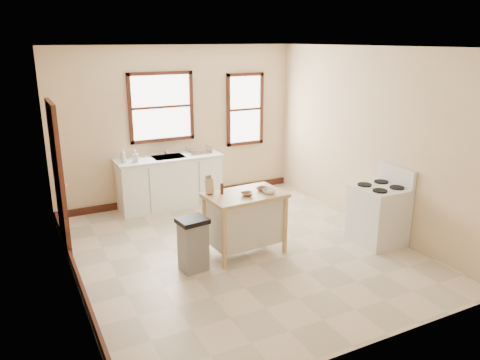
% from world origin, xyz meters
% --- Properties ---
extents(floor, '(5.00, 5.00, 0.00)m').
position_xyz_m(floor, '(0.00, 0.00, 0.00)').
color(floor, '#B2A78D').
rests_on(floor, ground).
extents(ceiling, '(5.00, 5.00, 0.00)m').
position_xyz_m(ceiling, '(0.00, 0.00, 2.80)').
color(ceiling, white).
rests_on(ceiling, ground).
extents(wall_back, '(4.50, 0.04, 2.80)m').
position_xyz_m(wall_back, '(0.00, 2.50, 1.40)').
color(wall_back, beige).
rests_on(wall_back, ground).
extents(wall_left, '(0.04, 5.00, 2.80)m').
position_xyz_m(wall_left, '(-2.25, 0.00, 1.40)').
color(wall_left, beige).
rests_on(wall_left, ground).
extents(wall_right, '(0.04, 5.00, 2.80)m').
position_xyz_m(wall_right, '(2.25, 0.00, 1.40)').
color(wall_right, beige).
rests_on(wall_right, ground).
extents(window_main, '(1.17, 0.06, 1.22)m').
position_xyz_m(window_main, '(-0.30, 2.48, 1.75)').
color(window_main, '#33180D').
rests_on(window_main, wall_back).
extents(window_side, '(0.77, 0.06, 1.37)m').
position_xyz_m(window_side, '(1.35, 2.48, 1.60)').
color(window_side, '#33180D').
rests_on(window_side, wall_back).
extents(door_left, '(0.06, 0.90, 2.10)m').
position_xyz_m(door_left, '(-2.21, 1.30, 1.05)').
color(door_left, '#33180D').
rests_on(door_left, ground).
extents(baseboard_back, '(4.50, 0.04, 0.12)m').
position_xyz_m(baseboard_back, '(0.00, 2.47, 0.06)').
color(baseboard_back, '#33180D').
rests_on(baseboard_back, ground).
extents(baseboard_left, '(0.04, 5.00, 0.12)m').
position_xyz_m(baseboard_left, '(-2.22, 0.00, 0.06)').
color(baseboard_left, '#33180D').
rests_on(baseboard_left, ground).
extents(sink_counter, '(1.86, 0.62, 0.92)m').
position_xyz_m(sink_counter, '(-0.30, 2.20, 0.46)').
color(sink_counter, white).
rests_on(sink_counter, ground).
extents(faucet, '(0.03, 0.03, 0.22)m').
position_xyz_m(faucet, '(-0.30, 2.38, 1.03)').
color(faucet, silver).
rests_on(faucet, sink_counter).
extents(soap_bottle_a, '(0.11, 0.11, 0.23)m').
position_xyz_m(soap_bottle_a, '(-1.10, 2.17, 1.04)').
color(soap_bottle_a, '#B2B2B2').
rests_on(soap_bottle_a, sink_counter).
extents(soap_bottle_b, '(0.11, 0.11, 0.20)m').
position_xyz_m(soap_bottle_b, '(-0.90, 2.12, 1.02)').
color(soap_bottle_b, '#B2B2B2').
rests_on(soap_bottle_b, sink_counter).
extents(dish_rack, '(0.47, 0.38, 0.11)m').
position_xyz_m(dish_rack, '(0.26, 2.18, 0.97)').
color(dish_rack, silver).
rests_on(dish_rack, sink_counter).
extents(kitchen_island, '(1.10, 0.74, 0.87)m').
position_xyz_m(kitchen_island, '(0.02, -0.08, 0.44)').
color(kitchen_island, tan).
rests_on(kitchen_island, ground).
extents(knife_block, '(0.12, 0.12, 0.20)m').
position_xyz_m(knife_block, '(-0.42, 0.13, 0.97)').
color(knife_block, tan).
rests_on(knife_block, kitchen_island).
extents(pepper_grinder, '(0.05, 0.05, 0.15)m').
position_xyz_m(pepper_grinder, '(-0.26, 0.05, 0.95)').
color(pepper_grinder, '#411D11').
rests_on(pepper_grinder, kitchen_island).
extents(bowl_a, '(0.20, 0.20, 0.04)m').
position_xyz_m(bowl_a, '(0.00, -0.17, 0.89)').
color(bowl_a, brown).
rests_on(bowl_a, kitchen_island).
extents(bowl_b, '(0.23, 0.23, 0.04)m').
position_xyz_m(bowl_b, '(0.30, -0.07, 0.89)').
color(bowl_b, brown).
rests_on(bowl_b, kitchen_island).
extents(bowl_c, '(0.20, 0.20, 0.06)m').
position_xyz_m(bowl_c, '(0.32, -0.22, 0.90)').
color(bowl_c, white).
rests_on(bowl_c, kitchen_island).
extents(trash_bin, '(0.40, 0.35, 0.71)m').
position_xyz_m(trash_bin, '(-0.82, -0.24, 0.36)').
color(trash_bin, slate).
rests_on(trash_bin, ground).
extents(gas_stove, '(0.69, 0.70, 1.13)m').
position_xyz_m(gas_stove, '(1.92, -0.65, 0.56)').
color(gas_stove, silver).
rests_on(gas_stove, ground).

